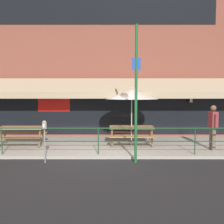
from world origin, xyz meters
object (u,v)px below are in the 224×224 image
Objects in this scene: picnic_table_centre at (133,130)px; parking_meter_near at (46,129)px; pedestrian_walking at (214,125)px; picnic_table_left at (23,131)px; street_sign_pole at (137,93)px; patio_umbrella_centre at (133,94)px.

picnic_table_centre is 1.27× the size of parking_meter_near.
picnic_table_left is at bearing 174.03° from pedestrian_walking.
picnic_table_centre is (4.47, 0.13, 0.00)m from picnic_table_left.
picnic_table_centre is at bearing 38.85° from parking_meter_near.
picnic_table_left is 5.27m from street_sign_pole.
picnic_table_left is 4.47m from picnic_table_centre.
patio_umbrella_centre reaches higher than pedestrian_walking.
picnic_table_left and picnic_table_centre have the same top height.
patio_umbrella_centre is 2.44m from street_sign_pole.
pedestrian_walking reaches higher than parking_meter_near.
parking_meter_near reaches higher than picnic_table_centre.
patio_umbrella_centre reaches higher than parking_meter_near.
street_sign_pole reaches higher than patio_umbrella_centre.
street_sign_pole is (3.02, 0.02, 1.18)m from parking_meter_near.
pedestrian_walking is at bearing -16.85° from picnic_table_centre.
picnic_table_left is at bearing -178.28° from picnic_table_centre.
street_sign_pole is (4.46, -2.29, 1.62)m from picnic_table_left.
street_sign_pole is at bearing -27.16° from picnic_table_left.
patio_umbrella_centre is (0.00, 0.01, 1.47)m from picnic_table_centre.
pedestrian_walking is 1.20× the size of parking_meter_near.
picnic_table_left is 7.55m from pedestrian_walking.
pedestrian_walking reaches higher than picnic_table_left.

